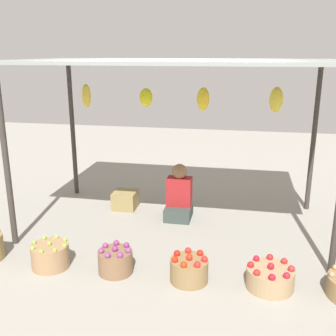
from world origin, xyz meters
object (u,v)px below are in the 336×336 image
basket_limes (50,256)px  basket_red_tomatoes (189,269)px  vendor_person (179,197)px  basket_red_apples (270,277)px  wooden_crate_near_vendor (125,200)px  basket_purple_onions (115,261)px

basket_limes → basket_red_tomatoes: bearing=0.4°
basket_red_tomatoes → basket_limes: bearing=-179.6°
vendor_person → basket_red_apples: bearing=-52.9°
wooden_crate_near_vendor → basket_red_tomatoes: bearing=-55.6°
basket_limes → wooden_crate_near_vendor: (0.30, 1.80, -0.00)m
basket_purple_onions → wooden_crate_near_vendor: (-0.43, 1.77, -0.00)m
basket_purple_onions → wooden_crate_near_vendor: size_ratio=1.05×
wooden_crate_near_vendor → basket_red_apples: bearing=-40.8°
basket_limes → basket_red_apples: 2.33m
basket_purple_onions → basket_red_tomatoes: size_ratio=0.94×
basket_red_tomatoes → basket_red_apples: (0.81, 0.04, -0.02)m
basket_limes → basket_red_apples: bearing=1.1°
basket_limes → wooden_crate_near_vendor: bearing=80.5°
basket_limes → basket_purple_onions: bearing=2.0°
basket_red_apples → wooden_crate_near_vendor: size_ratio=1.35×
vendor_person → basket_limes: size_ratio=1.92×
basket_purple_onions → basket_red_apples: (1.60, 0.02, -0.02)m
vendor_person → basket_red_tomatoes: size_ratio=2.00×
basket_purple_onions → vendor_person: bearing=75.2°
wooden_crate_near_vendor → vendor_person: bearing=-12.6°
vendor_person → wooden_crate_near_vendor: 0.89m
basket_limes → vendor_person: bearing=54.4°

